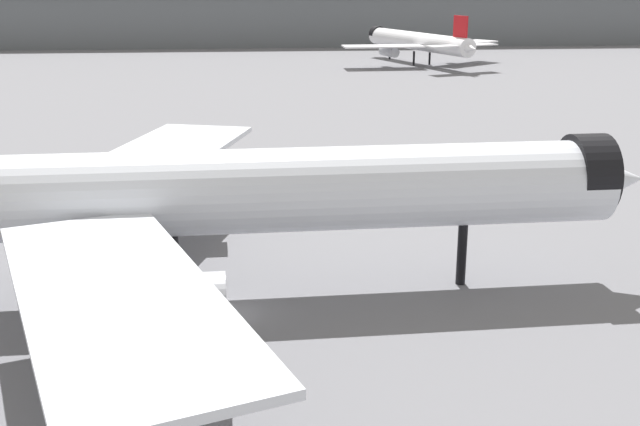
{
  "coord_description": "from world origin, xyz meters",
  "views": [
    {
      "loc": [
        -2.34,
        -42.78,
        19.22
      ],
      "look_at": [
        6.14,
        2.53,
        5.13
      ],
      "focal_mm": 43.97,
      "sensor_mm": 36.0,
      "label": 1
    }
  ],
  "objects": [
    {
      "name": "ground",
      "position": [
        0.0,
        0.0,
        0.0
      ],
      "size": [
        900.0,
        900.0,
        0.0
      ],
      "primitive_type": "plane",
      "color": "slate"
    },
    {
      "name": "airliner_near_gate",
      "position": [
        -0.94,
        2.98,
        6.55
      ],
      "size": [
        55.91,
        50.98,
        14.88
      ],
      "rotation": [
        0.0,
        0.0,
        -0.06
      ],
      "color": "silver",
      "rests_on": "ground"
    },
    {
      "name": "airliner_far_taxiway",
      "position": [
        51.4,
        126.19,
        4.95
      ],
      "size": [
        37.75,
        42.1,
        11.24
      ],
      "rotation": [
        0.0,
        0.0,
        1.82
      ],
      "color": "white",
      "rests_on": "ground"
    },
    {
      "name": "terminal_building",
      "position": [
        46.74,
        180.2,
        7.78
      ],
      "size": [
        260.9,
        46.43,
        30.51
      ],
      "rotation": [
        0.0,
        0.0,
        -0.09
      ],
      "color": "slate",
      "rests_on": "ground"
    },
    {
      "name": "traffic_cone_near_nose",
      "position": [
        13.44,
        33.63,
        0.39
      ],
      "size": [
        0.62,
        0.62,
        0.77
      ],
      "primitive_type": "cone",
      "color": "#F2600C",
      "rests_on": "ground"
    }
  ]
}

